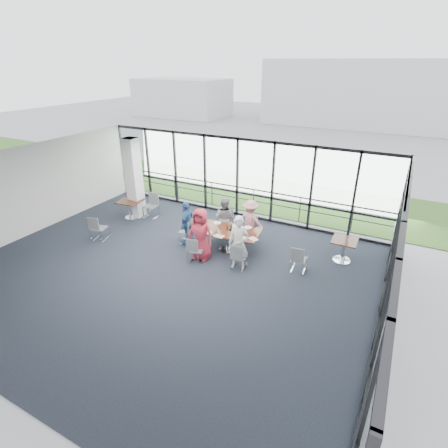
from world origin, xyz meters
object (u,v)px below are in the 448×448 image
at_px(diner_end, 187,223).
at_px(chair_main_nr, 239,257).
at_px(chair_main_fl, 225,223).
at_px(chair_main_nl, 197,250).
at_px(chair_main_end, 186,231).
at_px(side_table_left, 130,203).
at_px(chair_spare_lb, 151,206).
at_px(chair_main_fr, 251,229).
at_px(structural_column, 134,178).
at_px(chair_spare_la, 99,228).
at_px(diner_far_right, 250,221).
at_px(diner_near_left, 201,234).
at_px(diner_far_left, 224,218).
at_px(main_table, 228,233).
at_px(chair_spare_r, 299,259).
at_px(diner_near_right, 239,243).
at_px(side_table_right, 344,244).

height_order(diner_end, chair_main_nr, diner_end).
xyz_separation_m(chair_main_nr, chair_main_fl, (-1.45, 1.86, 0.05)).
height_order(chair_main_nl, chair_main_end, chair_main_end).
xyz_separation_m(side_table_left, chair_spare_lb, (0.70, 0.39, -0.14)).
bearing_deg(chair_main_nl, chair_main_fr, 50.28).
relative_size(structural_column, chair_main_nl, 3.85).
distance_m(chair_main_end, chair_spare_la, 3.13).
bearing_deg(chair_main_fl, diner_far_right, -179.72).
bearing_deg(chair_main_end, diner_near_left, 48.26).
xyz_separation_m(diner_far_left, chair_main_fr, (0.92, 0.24, -0.34)).
relative_size(side_table_left, diner_far_right, 0.65).
relative_size(side_table_left, chair_main_nl, 1.18).
xyz_separation_m(main_table, chair_main_nr, (0.83, -0.89, -0.22)).
bearing_deg(side_table_left, diner_end, -13.83).
bearing_deg(chair_main_nl, chair_main_end, 120.53).
distance_m(diner_near_left, chair_main_fr, 2.16).
distance_m(diner_far_right, chair_main_fr, 0.33).
distance_m(diner_far_right, chair_main_fl, 1.02).
height_order(structural_column, diner_far_left, structural_column).
xyz_separation_m(diner_far_left, chair_spare_r, (3.05, -0.96, -0.34)).
xyz_separation_m(chair_main_fr, chair_main_end, (-1.92, -1.23, 0.01)).
bearing_deg(chair_main_end, diner_end, 61.77).
height_order(chair_main_fl, chair_spare_lb, chair_spare_lb).
height_order(side_table_left, diner_near_right, diner_near_right).
height_order(chair_main_fr, chair_spare_lb, chair_spare_lb).
distance_m(chair_main_fr, chair_spare_la, 5.39).
relative_size(chair_main_fl, chair_main_end, 1.07).
bearing_deg(diner_far_right, diner_far_left, 19.40).
relative_size(chair_main_fr, chair_main_end, 0.98).
relative_size(diner_end, chair_main_nl, 1.90).
xyz_separation_m(chair_main_end, chair_spare_la, (-2.88, -1.23, 0.00)).
relative_size(structural_column, side_table_right, 4.16).
height_order(main_table, chair_main_nr, chair_main_nr).
xyz_separation_m(main_table, diner_near_left, (-0.52, -0.89, 0.23)).
relative_size(diner_near_right, chair_main_fl, 1.85).
xyz_separation_m(side_table_left, diner_end, (3.25, -0.80, 0.15)).
relative_size(diner_far_right, chair_main_nl, 1.82).
xyz_separation_m(main_table, chair_main_end, (-1.54, -0.20, -0.20)).
bearing_deg(chair_main_fr, chair_spare_lb, 6.77).
xyz_separation_m(structural_column, diner_far_left, (4.11, -0.09, -0.83)).
height_order(side_table_left, diner_near_left, diner_near_left).
height_order(structural_column, main_table, structural_column).
relative_size(chair_main_nl, chair_main_nr, 0.99).
bearing_deg(chair_main_nr, side_table_right, 32.83).
bearing_deg(side_table_left, chair_main_end, -13.67).
distance_m(diner_near_left, chair_main_fl, 1.91).
xyz_separation_m(structural_column, chair_main_end, (3.12, -1.08, -1.16)).
height_order(chair_main_nl, chair_spare_lb, chair_spare_lb).
bearing_deg(diner_far_left, main_table, 126.80).
bearing_deg(chair_spare_lb, chair_main_nl, 145.44).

